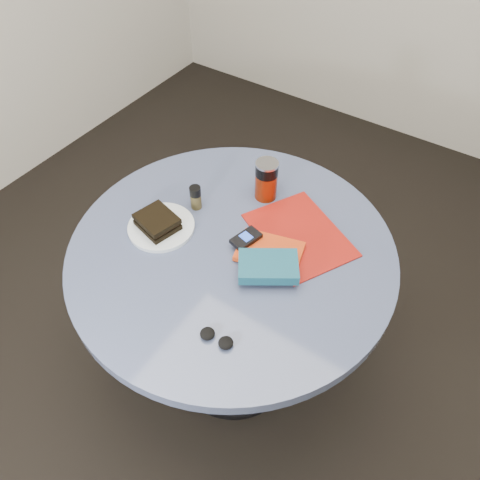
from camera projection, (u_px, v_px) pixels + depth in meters
The scene contains 11 objects.
ground at pixel (234, 364), 1.98m from camera, with size 4.00×4.00×0.00m, color black.
table at pixel (232, 280), 1.54m from camera, with size 1.00×1.00×0.75m.
plate at pixel (161, 227), 1.47m from camera, with size 0.21×0.21×0.01m, color white.
sandwich at pixel (157, 222), 1.45m from camera, with size 0.14×0.13×0.04m.
soda_can at pixel (266, 180), 1.52m from camera, with size 0.09×0.09×0.14m.
pepper_grinder at pixel (196, 197), 1.51m from camera, with size 0.04×0.04×0.08m.
magazine at pixel (299, 235), 1.45m from camera, with size 0.32×0.24×0.01m, color maroon.
red_book at pixel (270, 251), 1.39m from camera, with size 0.19×0.13×0.02m, color red.
novel at pixel (268, 266), 1.32m from camera, with size 0.17×0.11×0.03m, color navy.
mp3_player at pixel (246, 238), 1.41m from camera, with size 0.07×0.10×0.02m.
headphones at pixel (217, 338), 1.20m from camera, with size 0.10×0.05×0.02m.
Camera 1 is at (0.54, -0.77, 1.82)m, focal length 35.00 mm.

